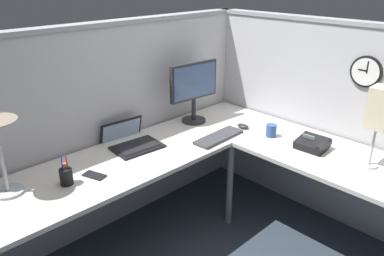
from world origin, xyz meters
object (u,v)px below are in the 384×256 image
Objects in this scene: pen_cup at (66,176)px; coffee_mug at (271,130)px; desk_lamp_paper at (380,110)px; wall_clock at (366,72)px; laptop at (130,141)px; office_phone at (313,144)px; keyboard at (219,137)px; cell_phone at (94,175)px; monitor at (194,88)px; computer_mouse at (243,126)px.

pen_cup reaches higher than coffee_mug.
desk_lamp_paper is 2.41× the size of wall_clock.
laptop is 1.91× the size of office_phone.
wall_clock reaches higher than pen_cup.
cell_phone is (-0.97, 0.16, -0.01)m from keyboard.
wall_clock is at bearing -51.81° from coffee_mug.
monitor is 1.27m from wall_clock.
desk_lamp_paper is (0.27, -1.35, 0.09)m from monitor.
desk_lamp_paper is at bearing -84.81° from computer_mouse.
office_phone is at bearing -76.48° from monitor.
wall_clock is at bearing -26.67° from pen_cup.
laptop is 1.73m from wall_clock.
coffee_mug is (-0.03, 0.34, 0.01)m from office_phone.
laptop is 1.85× the size of wall_clock.
laptop is 3.91× the size of computer_mouse.
coffee_mug is (1.28, -0.41, 0.04)m from cell_phone.
keyboard is (0.53, -0.39, -0.01)m from laptop.
monitor is 3.47× the size of cell_phone.
monitor is 1.38m from desk_lamp_paper.
monitor is 0.94× the size of desk_lamp_paper.
office_phone is (0.05, -0.59, 0.02)m from computer_mouse.
monitor is 2.35× the size of office_phone.
laptop is 4.24× the size of coffee_mug.
pen_cup is 0.82× the size of wall_clock.
keyboard is at bearing -35.98° from laptop.
cell_phone is 1.51m from office_phone.
pen_cup is at bearing -161.46° from laptop.
computer_mouse is 0.25m from coffee_mug.
keyboard is 0.81× the size of desk_lamp_paper.
office_phone is at bearing -62.61° from keyboard.
keyboard is at bearing -105.92° from monitor.
monitor is at bearing 103.52° from office_phone.
laptop is (-0.64, 0.01, -0.27)m from monitor.
monitor is 4.81× the size of computer_mouse.
desk_lamp_paper is at bearing -58.87° from cell_phone.
cell_phone is at bearing -168.33° from monitor.
laptop is at bearing 123.85° from desk_lamp_paper.
laptop is at bearing 18.54° from pen_cup.
wall_clock is at bearing -62.31° from monitor.
monitor is at bearing 108.06° from coffee_mug.
office_phone is at bearing 95.35° from desk_lamp_paper.
wall_clock is at bearing -42.41° from laptop.
cell_phone is at bearing 168.25° from keyboard.
pen_cup is at bearing 142.58° from desk_lamp_paper.
keyboard reaches higher than cell_phone.
wall_clock is (1.66, -0.88, 0.52)m from cell_phone.
wall_clock is (0.58, -1.11, 0.23)m from monitor.
pen_cup is (-1.14, 0.19, 0.04)m from keyboard.
computer_mouse is at bearing -64.65° from monitor.
coffee_mug reaches higher than computer_mouse.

